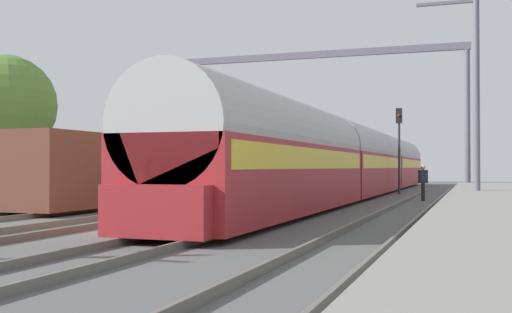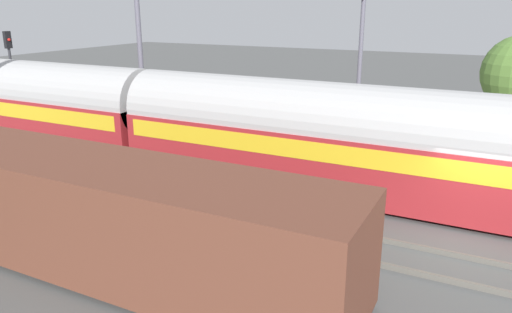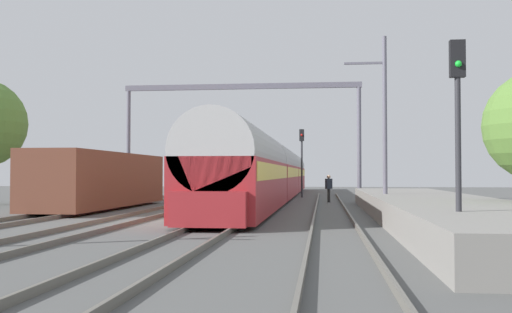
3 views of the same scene
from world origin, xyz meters
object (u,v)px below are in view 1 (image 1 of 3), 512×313
at_px(freight_car, 120,171).
at_px(railway_signal_far, 399,139).
at_px(catenary_gantry, 314,88).
at_px(passenger_train, 360,161).
at_px(person_crossing, 423,179).

bearing_deg(freight_car, railway_signal_far, 58.27).
bearing_deg(catenary_gantry, railway_signal_far, 55.68).
xyz_separation_m(passenger_train, freight_car, (-7.77, -13.11, -0.50)).
height_order(freight_car, person_crossing, freight_car).
distance_m(passenger_train, freight_car, 15.25).
xyz_separation_m(freight_car, person_crossing, (11.65, 8.17, -0.44)).
distance_m(passenger_train, railway_signal_far, 3.47).
bearing_deg(person_crossing, freight_car, 0.99).
distance_m(passenger_train, person_crossing, 6.35).
bearing_deg(freight_car, person_crossing, 35.03).
bearing_deg(passenger_train, railway_signal_far, 53.25).
distance_m(freight_car, railway_signal_far, 18.52).
relative_size(passenger_train, catenary_gantry, 3.06).
relative_size(passenger_train, person_crossing, 28.44).
height_order(freight_car, railway_signal_far, railway_signal_far).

